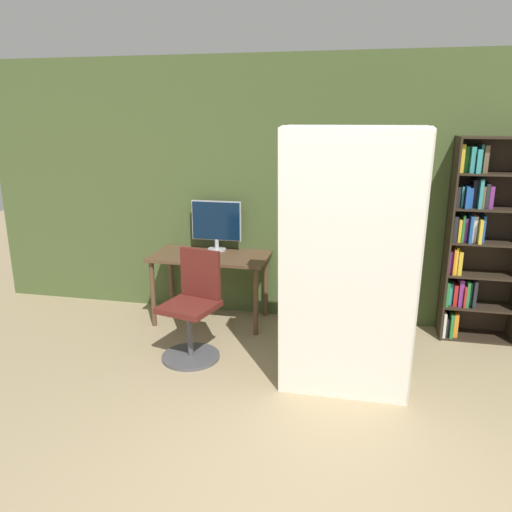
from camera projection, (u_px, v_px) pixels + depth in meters
The scene contains 7 objects.
wall_back at pixel (349, 194), 5.01m from camera, with size 8.00×0.06×2.70m.
desk at pixel (210, 264), 5.16m from camera, with size 1.20×0.63×0.73m.
monitor at pixel (216, 223), 5.24m from camera, with size 0.53×0.20×0.53m.
office_chair at pixel (193, 314), 4.44m from camera, with size 0.53×0.53×0.97m.
bookshelf at pixel (476, 239), 4.71m from camera, with size 0.68×0.34×1.93m.
mattress_near at pixel (349, 272), 3.59m from camera, with size 0.99×0.34×2.04m.
mattress_far at pixel (350, 262), 3.85m from camera, with size 0.99×0.30×2.04m.
Camera 1 is at (0.13, -1.98, 2.10)m, focal length 35.00 mm.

